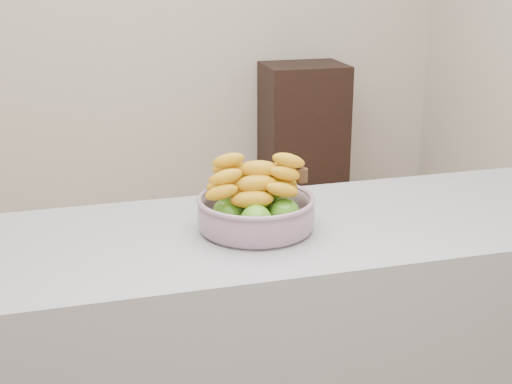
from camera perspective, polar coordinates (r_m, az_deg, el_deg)
ground at (r=2.92m, az=-4.09°, el=-13.85°), size 4.00×4.00×0.00m
counter at (r=2.03m, az=0.41°, el=-14.83°), size 2.00×0.60×0.90m
cabinet at (r=4.60m, az=3.78°, el=4.59°), size 0.51×0.41×0.91m
fruit_bowl at (r=1.80m, az=-0.01°, el=-1.29°), size 0.30×0.30×0.18m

